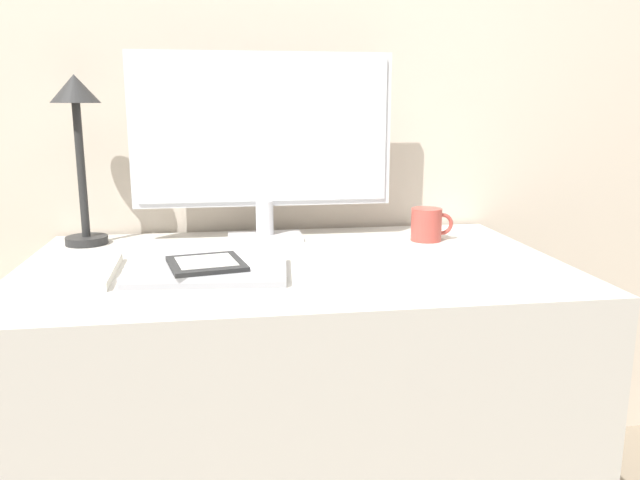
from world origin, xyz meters
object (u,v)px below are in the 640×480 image
monitor (263,137)px  keyboard (422,257)px  coffee_mug (427,225)px  notebook (66,273)px  laptop (209,269)px  ereader (206,263)px  desk_lamp (77,124)px

monitor → keyboard: size_ratio=2.29×
coffee_mug → monitor: bearing=168.2°
monitor → notebook: size_ratio=2.53×
laptop → notebook: size_ratio=1.28×
keyboard → ereader: (-0.47, -0.07, 0.02)m
keyboard → desk_lamp: bearing=159.6°
desk_lamp → coffee_mug: desk_lamp is taller
monitor → desk_lamp: 0.45m
keyboard → laptop: 0.47m
keyboard → coffee_mug: size_ratio=2.60×
laptop → desk_lamp: desk_lamp is taller
monitor → coffee_mug: monitor is taller
keyboard → laptop: (-0.47, -0.05, 0.01)m
ereader → coffee_mug: bearing=26.2°
laptop → coffee_mug: size_ratio=3.02×
monitor → ereader: monitor is taller
keyboard → coffee_mug: (0.08, 0.20, 0.04)m
desk_lamp → coffee_mug: size_ratio=3.73×
keyboard → ereader: ereader is taller
ereader → coffee_mug: 0.62m
monitor → keyboard: 0.51m
notebook → desk_lamp: bearing=94.3°
laptop → desk_lamp: bearing=132.0°
notebook → coffee_mug: bearing=15.3°
keyboard → monitor: bearing=139.2°
monitor → coffee_mug: 0.47m
monitor → laptop: (-0.14, -0.34, -0.25)m
keyboard → laptop: laptop is taller
coffee_mug → notebook: bearing=-164.7°
desk_lamp → notebook: size_ratio=1.58×
laptop → coffee_mug: (0.55, 0.25, 0.03)m
ereader → notebook: bearing=171.0°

